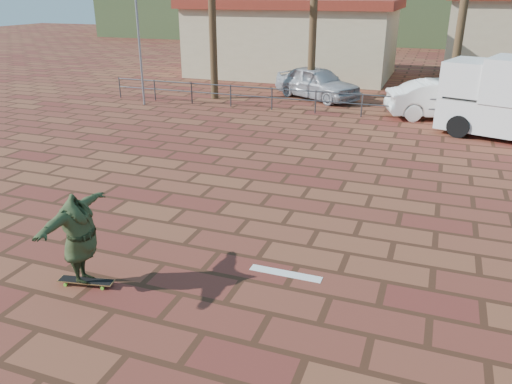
% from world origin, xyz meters
% --- Properties ---
extents(ground, '(120.00, 120.00, 0.00)m').
position_xyz_m(ground, '(0.00, 0.00, 0.00)').
color(ground, brown).
rests_on(ground, ground).
extents(paint_stripe, '(1.40, 0.22, 0.01)m').
position_xyz_m(paint_stripe, '(0.70, -1.20, 0.00)').
color(paint_stripe, white).
rests_on(paint_stripe, ground).
extents(guardrail, '(24.06, 0.06, 1.00)m').
position_xyz_m(guardrail, '(0.00, 12.00, 0.68)').
color(guardrail, '#47494F').
rests_on(guardrail, ground).
extents(building_west, '(12.60, 7.60, 4.50)m').
position_xyz_m(building_west, '(-6.00, 22.00, 2.28)').
color(building_west, beige).
rests_on(building_west, ground).
extents(hill_front, '(70.00, 18.00, 6.00)m').
position_xyz_m(hill_front, '(0.00, 50.00, 3.00)').
color(hill_front, '#384C28').
rests_on(hill_front, ground).
extents(longboard, '(1.06, 0.42, 0.10)m').
position_xyz_m(longboard, '(-2.61, -2.83, 0.08)').
color(longboard, olive).
rests_on(longboard, ground).
extents(skateboarder, '(0.82, 2.14, 1.70)m').
position_xyz_m(skateboarder, '(-2.61, -2.83, 0.95)').
color(skateboarder, '#2E3C20').
rests_on(skateboarder, longboard).
extents(car_silver, '(4.90, 3.87, 1.56)m').
position_xyz_m(car_silver, '(-2.71, 15.17, 0.78)').
color(car_silver, '#AEAFB6').
rests_on(car_silver, ground).
extents(car_white, '(4.96, 2.96, 1.54)m').
position_xyz_m(car_white, '(3.25, 13.00, 0.77)').
color(car_white, white).
rests_on(car_white, ground).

